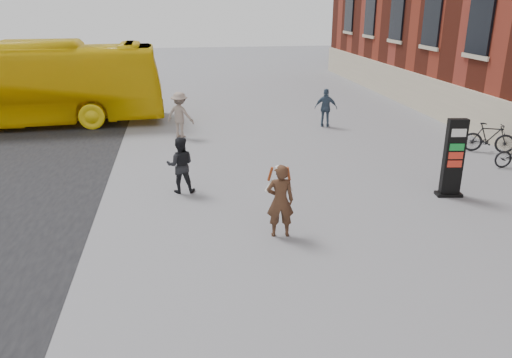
{
  "coord_description": "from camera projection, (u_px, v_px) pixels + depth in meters",
  "views": [
    {
      "loc": [
        -2.68,
        -11.28,
        5.37
      ],
      "look_at": [
        -0.86,
        0.36,
        1.11
      ],
      "focal_mm": 35.0,
      "sensor_mm": 36.0,
      "label": 1
    }
  ],
  "objects": [
    {
      "name": "bike_7",
      "position": [
        489.0,
        138.0,
        18.41
      ],
      "size": [
        1.89,
        1.2,
        1.11
      ],
      "primitive_type": "imported",
      "rotation": [
        0.0,
        0.0,
        1.17
      ],
      "color": "black",
      "rests_on": "ground"
    },
    {
      "name": "pedestrian_a",
      "position": [
        180.0,
        165.0,
        14.49
      ],
      "size": [
        0.84,
        0.68,
        1.66
      ],
      "primitive_type": "imported",
      "rotation": [
        0.0,
        0.0,
        3.08
      ],
      "color": "black",
      "rests_on": "ground"
    },
    {
      "name": "pedestrian_c",
      "position": [
        326.0,
        108.0,
        22.05
      ],
      "size": [
        1.07,
        0.72,
        1.69
      ],
      "primitive_type": "imported",
      "rotation": [
        0.0,
        0.0,
        2.8
      ],
      "color": "#3F5369",
      "rests_on": "ground"
    },
    {
      "name": "ground",
      "position": [
        291.0,
        223.0,
        12.7
      ],
      "size": [
        100.0,
        100.0,
        0.0
      ],
      "primitive_type": "plane",
      "color": "#9E9EA3"
    },
    {
      "name": "bus",
      "position": [
        10.0,
        84.0,
        21.93
      ],
      "size": [
        13.29,
        3.54,
        3.67
      ],
      "primitive_type": "imported",
      "rotation": [
        0.0,
        0.0,
        1.61
      ],
      "color": "yellow",
      "rests_on": "road"
    },
    {
      "name": "pedestrian_b",
      "position": [
        180.0,
        115.0,
        20.34
      ],
      "size": [
        1.38,
        1.21,
        1.86
      ],
      "primitive_type": "imported",
      "rotation": [
        0.0,
        0.0,
        2.59
      ],
      "color": "gray",
      "rests_on": "ground"
    },
    {
      "name": "info_pylon",
      "position": [
        453.0,
        158.0,
        14.09
      ],
      "size": [
        0.77,
        0.46,
        2.27
      ],
      "rotation": [
        0.0,
        0.0,
        -0.14
      ],
      "color": "black",
      "rests_on": "ground"
    },
    {
      "name": "woman",
      "position": [
        280.0,
        200.0,
        11.74
      ],
      "size": [
        0.72,
        0.66,
        1.8
      ],
      "rotation": [
        0.0,
        0.0,
        3.04
      ],
      "color": "#412A17",
      "rests_on": "ground"
    }
  ]
}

